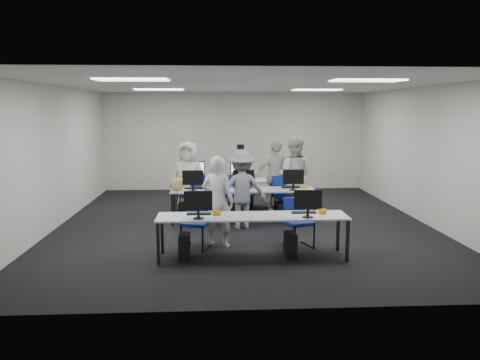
{
  "coord_description": "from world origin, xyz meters",
  "views": [
    {
      "loc": [
        -0.64,
        -10.05,
        2.5
      ],
      "look_at": [
        -0.09,
        -0.19,
        1.0
      ],
      "focal_mm": 35.0,
      "sensor_mm": 36.0,
      "label": 1
    }
  ],
  "objects": [
    {
      "name": "chair_3",
      "position": [
        -0.15,
        0.83,
        0.3
      ],
      "size": [
        0.61,
        0.64,
        0.95
      ],
      "rotation": [
        0.0,
        0.0,
        0.36
      ],
      "color": "navy",
      "rests_on": "ground"
    },
    {
      "name": "chair_7",
      "position": [
        0.92,
        0.95,
        0.3
      ],
      "size": [
        0.51,
        0.55,
        0.95
      ],
      "rotation": [
        0.0,
        0.0,
        0.09
      ],
      "color": "navy",
      "rests_on": "ground"
    },
    {
      "name": "chair_2",
      "position": [
        -1.19,
        0.85,
        0.31
      ],
      "size": [
        0.53,
        0.57,
        0.99
      ],
      "rotation": [
        0.0,
        0.0,
        -0.09
      ],
      "color": "navy",
      "rests_on": "ground"
    },
    {
      "name": "student_3",
      "position": [
        0.83,
        0.98,
        0.9
      ],
      "size": [
        1.14,
        0.75,
        1.81
      ],
      "primitive_type": "imported",
      "rotation": [
        0.0,
        0.0,
        0.32
      ],
      "color": "silver",
      "rests_on": "ground"
    },
    {
      "name": "chair_6",
      "position": [
        0.03,
        0.99,
        0.31
      ],
      "size": [
        0.64,
        0.66,
        0.99
      ],
      "rotation": [
        0.0,
        0.0,
        0.36
      ],
      "color": "navy",
      "rests_on": "ground"
    },
    {
      "name": "equipment_front",
      "position": [
        -0.19,
        -2.42,
        0.36
      ],
      "size": [
        2.51,
        0.41,
        1.19
      ],
      "color": "#0B2A9B",
      "rests_on": "desk_front"
    },
    {
      "name": "desk_front",
      "position": [
        0.0,
        -2.4,
        0.68
      ],
      "size": [
        3.2,
        0.7,
        0.73
      ],
      "color": "#AFB1B3",
      "rests_on": "ground"
    },
    {
      "name": "handbag",
      "position": [
        -1.45,
        0.13,
        0.88
      ],
      "size": [
        0.39,
        0.29,
        0.29
      ],
      "primitive_type": "ellipsoid",
      "rotation": [
        0.0,
        0.0,
        0.19
      ],
      "color": "#9D8751",
      "rests_on": "desk_mid"
    },
    {
      "name": "room",
      "position": [
        0.0,
        0.0,
        1.5
      ],
      "size": [
        9.0,
        9.02,
        3.0
      ],
      "color": "black",
      "rests_on": "ground"
    },
    {
      "name": "dslr_camera",
      "position": [
        -0.08,
        -0.22,
        1.71
      ],
      "size": [
        0.16,
        0.19,
        0.1
      ],
      "primitive_type": "cube",
      "rotation": [
        0.0,
        0.0,
        3.24
      ],
      "color": "black",
      "rests_on": "photographer"
    },
    {
      "name": "student_0",
      "position": [
        -0.58,
        -1.69,
        0.84
      ],
      "size": [
        0.71,
        0.59,
        1.67
      ],
      "primitive_type": "imported",
      "rotation": [
        0.0,
        0.0,
        2.78
      ],
      "color": "silver",
      "rests_on": "ground"
    },
    {
      "name": "chair_1",
      "position": [
        0.89,
        -1.83,
        0.28
      ],
      "size": [
        0.57,
        0.6,
        0.89
      ],
      "rotation": [
        0.0,
        0.0,
        0.34
      ],
      "color": "navy",
      "rests_on": "ground"
    },
    {
      "name": "desk_mid",
      "position": [
        0.0,
        0.2,
        0.68
      ],
      "size": [
        3.2,
        0.7,
        0.73
      ],
      "color": "#AFB1B3",
      "rests_on": "ground"
    },
    {
      "name": "equipment_back",
      "position": [
        0.19,
        1.62,
        0.36
      ],
      "size": [
        2.91,
        0.41,
        1.19
      ],
      "color": "white",
      "rests_on": "desk_back"
    },
    {
      "name": "student_1",
      "position": [
        1.25,
        0.85,
        0.94
      ],
      "size": [
        1.08,
        0.95,
        1.87
      ],
      "primitive_type": "imported",
      "rotation": [
        0.0,
        0.0,
        2.84
      ],
      "color": "silver",
      "rests_on": "ground"
    },
    {
      "name": "desk_back",
      "position": [
        0.0,
        1.6,
        0.68
      ],
      "size": [
        3.2,
        0.7,
        0.73
      ],
      "color": "#AFB1B3",
      "rests_on": "ground"
    },
    {
      "name": "chair_4",
      "position": [
        1.03,
        0.83,
        0.27
      ],
      "size": [
        0.53,
        0.55,
        0.84
      ],
      "rotation": [
        0.0,
        0.0,
        -0.31
      ],
      "color": "navy",
      "rests_on": "ground"
    },
    {
      "name": "chair_0",
      "position": [
        -0.97,
        -1.81,
        0.29
      ],
      "size": [
        0.58,
        0.6,
        0.91
      ],
      "rotation": [
        0.0,
        0.0,
        -0.33
      ],
      "color": "navy",
      "rests_on": "ground"
    },
    {
      "name": "photographer",
      "position": [
        -0.06,
        -0.4,
        0.83
      ],
      "size": [
        1.13,
        0.72,
        1.66
      ],
      "primitive_type": "imported",
      "rotation": [
        0.0,
        0.0,
        3.24
      ],
      "color": "gray",
      "rests_on": "ground"
    },
    {
      "name": "equipment_mid",
      "position": [
        -0.19,
        0.18,
        0.36
      ],
      "size": [
        2.91,
        0.41,
        1.19
      ],
      "color": "white",
      "rests_on": "desk_mid"
    },
    {
      "name": "ceiling_panels",
      "position": [
        0.0,
        0.0,
        2.98
      ],
      "size": [
        5.2,
        4.6,
        0.02
      ],
      "color": "white",
      "rests_on": "room"
    },
    {
      "name": "student_2",
      "position": [
        -1.25,
        0.95,
        0.87
      ],
      "size": [
        0.98,
        0.79,
        1.75
      ],
      "primitive_type": "imported",
      "rotation": [
        0.0,
        0.0,
        -0.31
      ],
      "color": "silver",
      "rests_on": "ground"
    },
    {
      "name": "chair_5",
      "position": [
        -1.05,
        1.03,
        0.31
      ],
      "size": [
        0.56,
        0.6,
        0.99
      ],
      "rotation": [
        0.0,
        0.0,
        -0.17
      ],
      "color": "navy",
      "rests_on": "ground"
    }
  ]
}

